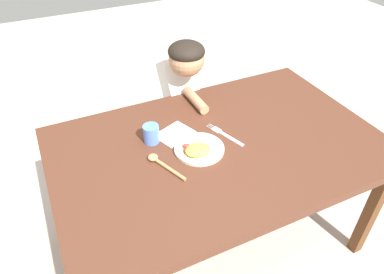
# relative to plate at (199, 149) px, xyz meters

# --- Properties ---
(ground_plane) EXTENTS (8.00, 8.00, 0.00)m
(ground_plane) POSITION_rel_plate_xyz_m (0.10, 0.01, -0.68)
(ground_plane) COLOR beige
(dining_table) EXTENTS (1.45, 0.93, 0.66)m
(dining_table) POSITION_rel_plate_xyz_m (0.10, 0.01, -0.07)
(dining_table) COLOR #512C1D
(dining_table) RESTS_ON ground_plane
(plate) EXTENTS (0.22, 0.22, 0.05)m
(plate) POSITION_rel_plate_xyz_m (0.00, 0.00, 0.00)
(plate) COLOR beige
(plate) RESTS_ON dining_table
(fork) EXTENTS (0.09, 0.21, 0.01)m
(fork) POSITION_rel_plate_xyz_m (0.16, 0.05, -0.01)
(fork) COLOR silver
(fork) RESTS_ON dining_table
(spoon) EXTENTS (0.11, 0.21, 0.02)m
(spoon) POSITION_rel_plate_xyz_m (-0.18, -0.01, -0.01)
(spoon) COLOR tan
(spoon) RESTS_ON dining_table
(drinking_cup) EXTENTS (0.07, 0.07, 0.08)m
(drinking_cup) POSITION_rel_plate_xyz_m (-0.16, 0.15, 0.03)
(drinking_cup) COLOR #5781E1
(drinking_cup) RESTS_ON dining_table
(person) EXTENTS (0.19, 0.47, 0.96)m
(person) POSITION_rel_plate_xyz_m (0.15, 0.55, -0.13)
(person) COLOR #39455E
(person) RESTS_ON ground_plane
(napkin) EXTENTS (0.19, 0.17, 0.00)m
(napkin) POSITION_rel_plate_xyz_m (-0.05, 0.16, -0.01)
(napkin) COLOR white
(napkin) RESTS_ON dining_table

